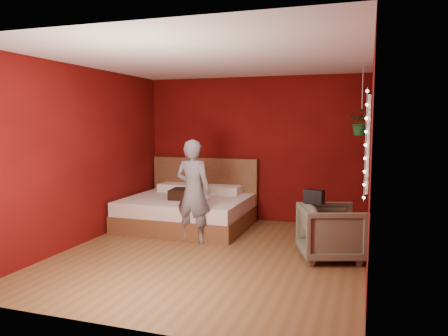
% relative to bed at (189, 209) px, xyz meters
% --- Properties ---
extents(floor, '(4.50, 4.50, 0.00)m').
position_rel_bed_xyz_m(floor, '(0.93, -1.43, -0.29)').
color(floor, brown).
rests_on(floor, ground).
extents(room_walls, '(4.04, 4.54, 2.62)m').
position_rel_bed_xyz_m(room_walls, '(0.93, -1.43, 1.39)').
color(room_walls, '#640E0A').
rests_on(room_walls, ground).
extents(window, '(0.05, 0.97, 1.27)m').
position_rel_bed_xyz_m(window, '(2.90, -0.53, 1.21)').
color(window, white).
rests_on(window, room_walls).
extents(fairy_lights, '(0.04, 0.04, 1.45)m').
position_rel_bed_xyz_m(fairy_lights, '(2.87, -1.05, 1.21)').
color(fairy_lights, silver).
rests_on(fairy_lights, room_walls).
extents(bed, '(2.04, 1.74, 1.12)m').
position_rel_bed_xyz_m(bed, '(0.00, 0.00, 0.00)').
color(bed, brown).
rests_on(bed, ground).
extents(person, '(0.60, 0.42, 1.54)m').
position_rel_bed_xyz_m(person, '(0.46, -0.93, 0.48)').
color(person, slate).
rests_on(person, ground).
extents(armchair, '(0.99, 0.98, 0.72)m').
position_rel_bed_xyz_m(armchair, '(2.48, -1.13, 0.07)').
color(armchair, '#6A6954').
rests_on(armchair, ground).
extents(handbag, '(0.28, 0.19, 0.18)m').
position_rel_bed_xyz_m(handbag, '(2.24, -1.07, 0.52)').
color(handbag, black).
rests_on(handbag, armchair).
extents(throw_pillow, '(0.52, 0.52, 0.16)m').
position_rel_bed_xyz_m(throw_pillow, '(0.01, -0.20, 0.30)').
color(throw_pillow, black).
rests_on(throw_pillow, bed).
extents(hanging_plant, '(0.39, 0.35, 1.01)m').
position_rel_bed_xyz_m(hanging_plant, '(2.80, -0.02, 1.50)').
color(hanging_plant, silver).
rests_on(hanging_plant, room_walls).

